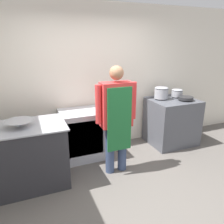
{
  "coord_description": "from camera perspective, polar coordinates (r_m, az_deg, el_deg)",
  "views": [
    {
      "loc": [
        -1.16,
        -2.19,
        2.02
      ],
      "look_at": [
        0.11,
        0.93,
        0.94
      ],
      "focal_mm": 35.0,
      "sensor_mm": 36.0,
      "label": 1
    }
  ],
  "objects": [
    {
      "name": "ground_plane",
      "position": [
        3.19,
        4.81,
        -21.42
      ],
      "size": [
        14.0,
        14.0,
        0.0
      ],
      "primitive_type": "plane",
      "color": "#5B5651"
    },
    {
      "name": "wall_back",
      "position": [
        4.12,
        -5.53,
        8.41
      ],
      "size": [
        8.0,
        0.05,
        2.7
      ],
      "color": "silver",
      "rests_on": "ground_plane"
    },
    {
      "name": "prep_counter",
      "position": [
        3.42,
        -23.08,
        -10.79
      ],
      "size": [
        1.34,
        0.76,
        0.92
      ],
      "color": "#2D2D33",
      "rests_on": "ground_plane"
    },
    {
      "name": "stove",
      "position": [
        4.65,
        15.3,
        -2.38
      ],
      "size": [
        0.92,
        0.77,
        0.94
      ],
      "color": "#4C4F56",
      "rests_on": "ground_plane"
    },
    {
      "name": "fridge_unit",
      "position": [
        3.97,
        -7.97,
        -5.82
      ],
      "size": [
        0.71,
        0.62,
        0.87
      ],
      "color": "silver",
      "rests_on": "ground_plane"
    },
    {
      "name": "person_cook",
      "position": [
        3.3,
        1.19,
        -0.63
      ],
      "size": [
        0.66,
        0.24,
        1.7
      ],
      "color": "#38476B",
      "rests_on": "ground_plane"
    },
    {
      "name": "mixing_bowl",
      "position": [
        3.2,
        -23.0,
        -2.82
      ],
      "size": [
        0.38,
        0.38,
        0.09
      ],
      "color": "#9EA0A8",
      "rests_on": "prep_counter"
    },
    {
      "name": "stock_pot",
      "position": [
        4.47,
        12.75,
        5.01
      ],
      "size": [
        0.27,
        0.27,
        0.23
      ],
      "color": "#9EA0A8",
      "rests_on": "stove"
    },
    {
      "name": "saute_pan",
      "position": [
        4.52,
        18.7,
        3.47
      ],
      "size": [
        0.29,
        0.29,
        0.06
      ],
      "color": "#262628",
      "rests_on": "stove"
    },
    {
      "name": "sauce_pot",
      "position": [
        4.71,
        16.65,
        4.85
      ],
      "size": [
        0.22,
        0.22,
        0.16
      ],
      "color": "#9EA0A8",
      "rests_on": "stove"
    }
  ]
}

